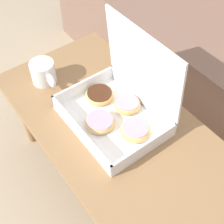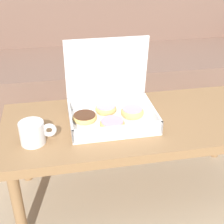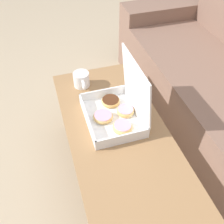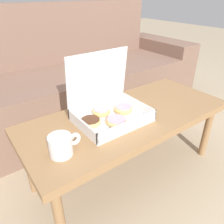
{
  "view_description": "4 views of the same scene",
  "coord_description": "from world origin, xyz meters",
  "views": [
    {
      "loc": [
        0.43,
        -0.46,
        1.28
      ],
      "look_at": [
        -0.11,
        -0.05,
        0.46
      ],
      "focal_mm": 50.0,
      "sensor_mm": 36.0,
      "label": 1
    },
    {
      "loc": [
        -0.33,
        -1.16,
        1.11
      ],
      "look_at": [
        -0.11,
        -0.05,
        0.46
      ],
      "focal_mm": 50.0,
      "sensor_mm": 36.0,
      "label": 2
    },
    {
      "loc": [
        0.81,
        -0.34,
        1.41
      ],
      "look_at": [
        -0.11,
        -0.05,
        0.46
      ],
      "focal_mm": 42.0,
      "sensor_mm": 36.0,
      "label": 3
    },
    {
      "loc": [
        -0.68,
        -0.83,
        1.0
      ],
      "look_at": [
        -0.11,
        -0.05,
        0.46
      ],
      "focal_mm": 35.0,
      "sensor_mm": 36.0,
      "label": 4
    }
  ],
  "objects": [
    {
      "name": "ground_plane",
      "position": [
        0.0,
        0.0,
        0.0
      ],
      "size": [
        12.0,
        12.0,
        0.0
      ],
      "primitive_type": "plane",
      "color": "tan"
    },
    {
      "name": "coffee_table",
      "position": [
        0.0,
        -0.05,
        0.37
      ],
      "size": [
        1.16,
        0.5,
        0.41
      ],
      "color": "#997047",
      "rests_on": "ground_plane"
    },
    {
      "name": "pastry_box",
      "position": [
        -0.12,
        -0.02,
        0.47
      ],
      "size": [
        0.36,
        0.28,
        0.33
      ],
      "color": "white",
      "rests_on": "coffee_table"
    },
    {
      "name": "coffee_mug",
      "position": [
        -0.43,
        -0.14,
        0.46
      ],
      "size": [
        0.14,
        0.09,
        0.09
      ],
      "color": "white",
      "rests_on": "coffee_table"
    }
  ]
}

